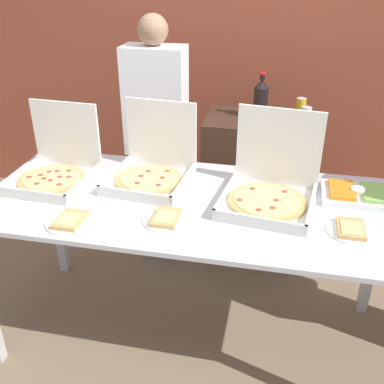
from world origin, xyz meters
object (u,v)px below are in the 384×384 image
at_px(pizza_box_far_right, 270,188).
at_px(person_guest_cap, 157,141).
at_px(paper_plate_front_right, 351,229).
at_px(soda_bottle, 261,98).
at_px(paper_plate_front_center, 166,218).
at_px(soda_can_colored, 301,107).
at_px(paper_plate_front_left, 70,221).
at_px(veggie_tray, 358,194).
at_px(soda_can_silver, 306,116).
at_px(pizza_box_near_right, 55,168).
at_px(pizza_box_near_left, 152,168).

relative_size(pizza_box_far_right, person_guest_cap, 0.30).
bearing_deg(paper_plate_front_right, soda_bottle, 114.59).
distance_m(paper_plate_front_center, soda_can_colored, 1.41).
distance_m(paper_plate_front_left, person_guest_cap, 1.13).
bearing_deg(pizza_box_far_right, veggie_tray, 23.67).
height_order(paper_plate_front_right, person_guest_cap, person_guest_cap).
height_order(paper_plate_front_left, soda_can_colored, soda_can_colored).
relative_size(pizza_box_far_right, soda_can_silver, 4.12).
bearing_deg(paper_plate_front_left, pizza_box_near_right, 123.88).
xyz_separation_m(paper_plate_front_center, soda_can_silver, (0.64, 1.07, 0.19)).
xyz_separation_m(pizza_box_far_right, paper_plate_front_center, (-0.47, -0.29, -0.07)).
bearing_deg(pizza_box_near_left, paper_plate_front_left, -111.33).
height_order(soda_bottle, person_guest_cap, person_guest_cap).
height_order(pizza_box_near_left, paper_plate_front_center, pizza_box_near_left).
relative_size(paper_plate_front_right, veggie_tray, 0.61).
relative_size(soda_bottle, soda_can_silver, 2.41).
relative_size(pizza_box_near_left, veggie_tray, 1.29).
height_order(pizza_box_far_right, person_guest_cap, person_guest_cap).
distance_m(pizza_box_near_left, soda_can_silver, 1.07).
height_order(pizza_box_near_left, soda_can_colored, pizza_box_near_left).
relative_size(pizza_box_far_right, paper_plate_front_right, 2.33).
height_order(pizza_box_near_left, veggie_tray, pizza_box_near_left).
relative_size(paper_plate_front_right, person_guest_cap, 0.13).
bearing_deg(pizza_box_near_left, pizza_box_near_right, -163.38).
xyz_separation_m(pizza_box_far_right, soda_can_silver, (0.17, 0.78, 0.13)).
bearing_deg(paper_plate_front_left, pizza_box_near_left, 63.63).
bearing_deg(soda_bottle, soda_can_silver, -20.27).
bearing_deg(soda_can_colored, paper_plate_front_right, -78.56).
xyz_separation_m(pizza_box_near_left, pizza_box_far_right, (0.65, -0.11, 0.00)).
bearing_deg(paper_plate_front_center, veggie_tray, 24.64).
bearing_deg(pizza_box_near_right, pizza_box_near_left, 14.89).
distance_m(pizza_box_near_right, soda_bottle, 1.39).
distance_m(pizza_box_far_right, veggie_tray, 0.47).
bearing_deg(soda_can_colored, soda_can_silver, -81.01).
relative_size(paper_plate_front_right, soda_can_colored, 1.76).
relative_size(paper_plate_front_left, soda_bottle, 0.77).
bearing_deg(paper_plate_front_center, pizza_box_near_right, 157.71).
height_order(pizza_box_far_right, veggie_tray, pizza_box_far_right).
relative_size(pizza_box_near_left, paper_plate_front_center, 2.05).
height_order(pizza_box_near_right, person_guest_cap, person_guest_cap).
bearing_deg(paper_plate_front_center, pizza_box_near_left, 114.78).
bearing_deg(soda_bottle, pizza_box_near_left, -123.77).
height_order(veggie_tray, soda_bottle, soda_bottle).
distance_m(pizza_box_near_left, pizza_box_near_right, 0.53).
relative_size(soda_bottle, soda_can_colored, 2.41).
bearing_deg(paper_plate_front_center, paper_plate_front_left, -165.45).
bearing_deg(paper_plate_front_right, veggie_tray, 79.15).
xyz_separation_m(pizza_box_near_right, soda_can_silver, (1.34, 0.78, 0.13)).
xyz_separation_m(pizza_box_near_right, paper_plate_front_right, (1.55, -0.21, -0.06)).
bearing_deg(person_guest_cap, paper_plate_front_left, 84.75).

